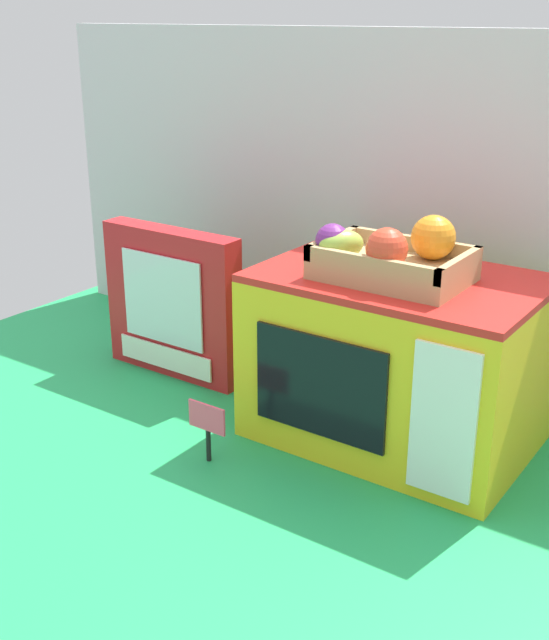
# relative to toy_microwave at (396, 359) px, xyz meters

# --- Properties ---
(ground_plane) EXTENTS (1.70, 1.70, 0.00)m
(ground_plane) POSITION_rel_toy_microwave_xyz_m (-0.15, -0.01, -0.14)
(ground_plane) COLOR #219E54
(ground_plane) RESTS_ON ground
(display_back_panel) EXTENTS (1.61, 0.03, 0.65)m
(display_back_panel) POSITION_rel_toy_microwave_xyz_m (-0.15, 0.25, 0.18)
(display_back_panel) COLOR silver
(display_back_panel) RESTS_ON ground
(toy_microwave) EXTENTS (0.44, 0.30, 0.28)m
(toy_microwave) POSITION_rel_toy_microwave_xyz_m (0.00, 0.00, 0.00)
(toy_microwave) COLOR yellow
(toy_microwave) RESTS_ON ground
(food_groups_crate) EXTENTS (0.23, 0.16, 0.10)m
(food_groups_crate) POSITION_rel_toy_microwave_xyz_m (-0.01, -0.03, 0.18)
(food_groups_crate) COLOR tan
(food_groups_crate) RESTS_ON toy_microwave
(cookie_set_box) EXTENTS (0.30, 0.05, 0.29)m
(cookie_set_box) POSITION_rel_toy_microwave_xyz_m (-0.47, -0.01, 0.00)
(cookie_set_box) COLOR red
(cookie_set_box) RESTS_ON ground
(price_sign) EXTENTS (0.07, 0.01, 0.10)m
(price_sign) POSITION_rel_toy_microwave_xyz_m (-0.20, -0.24, -0.08)
(price_sign) COLOR black
(price_sign) RESTS_ON ground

